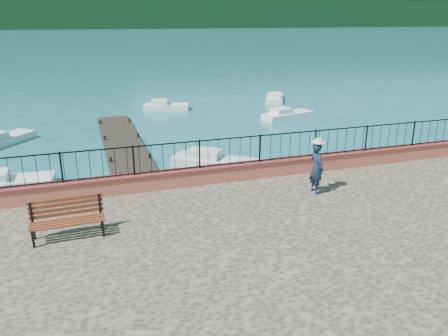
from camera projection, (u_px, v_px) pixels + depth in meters
ground at (246, 268)px, 12.21m from camera, size 2000.00×2000.00×0.00m
parapet at (208, 175)px, 15.04m from camera, size 28.00×0.46×0.58m
railing at (208, 154)px, 14.79m from camera, size 27.00×0.05×0.95m
dock at (126, 151)px, 22.34m from camera, size 2.00×16.00×0.30m
far_forest at (78, 14)px, 278.47m from camera, size 900.00×60.00×18.00m
companion_hill at (249, 23)px, 580.00m from camera, size 448.00×384.00×180.00m
park_bench at (68, 227)px, 11.29m from camera, size 1.86×0.66×1.03m
person at (317, 168)px, 14.04m from camera, size 0.42×0.63×1.69m
hat at (319, 141)px, 13.75m from camera, size 0.44×0.44×0.12m
boat_0 at (7, 180)px, 17.70m from camera, size 3.66×1.48×0.80m
boat_1 at (218, 159)px, 20.31m from camera, size 4.21×3.58×0.80m
boat_2 at (288, 113)px, 30.10m from camera, size 3.89×2.11×0.80m
boat_3 at (2, 137)px, 23.94m from camera, size 3.37×3.77×0.80m
boat_4 at (167, 105)px, 32.97m from camera, size 3.59×2.29×0.80m
boat_5 at (275, 96)px, 36.46m from camera, size 2.77×3.83×0.80m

